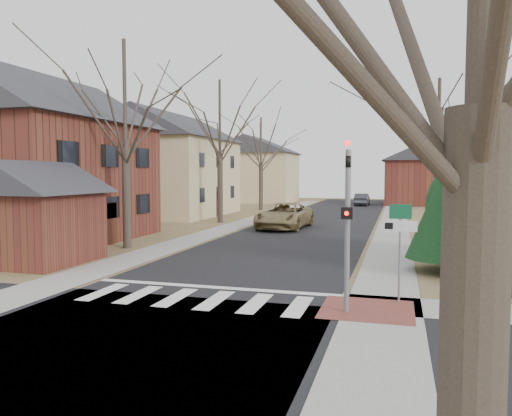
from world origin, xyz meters
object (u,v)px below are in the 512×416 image
(sign_post, at_px, (400,233))
(pickup_truck, at_px, (284,216))
(distant_car, at_px, (362,199))
(traffic_signal_pole, at_px, (347,213))

(sign_post, distance_m, pickup_truck, 18.87)
(pickup_truck, bearing_deg, distant_car, 86.09)
(pickup_truck, height_order, distant_car, pickup_truck)
(traffic_signal_pole, bearing_deg, sign_post, 47.57)
(pickup_truck, xyz_separation_m, distant_car, (3.20, 25.11, -0.16))
(sign_post, height_order, distant_car, sign_post)
(traffic_signal_pole, distance_m, pickup_truck, 19.80)
(sign_post, xyz_separation_m, distant_car, (-3.99, 42.52, -1.28))
(distant_car, bearing_deg, traffic_signal_pole, 95.16)
(sign_post, relative_size, pickup_truck, 0.46)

